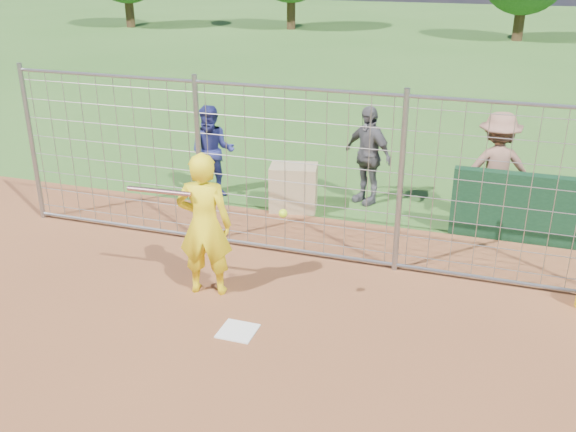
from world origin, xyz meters
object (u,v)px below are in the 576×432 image
(bystander_b, at_px, (367,155))
(batter, at_px, (205,225))
(equipment_bin, at_px, (293,188))
(bystander_a, at_px, (212,152))
(bystander_c, at_px, (496,169))

(bystander_b, bearing_deg, batter, -77.51)
(batter, height_order, bystander_b, batter)
(batter, xyz_separation_m, equipment_bin, (0.18, 3.13, -0.57))
(bystander_a, height_order, bystander_b, bystander_b)
(bystander_a, height_order, bystander_c, bystander_c)
(batter, height_order, equipment_bin, batter)
(bystander_a, bearing_deg, bystander_b, -4.95)
(batter, bearing_deg, bystander_a, -78.82)
(batter, xyz_separation_m, bystander_a, (-1.42, 3.30, -0.12))
(bystander_b, distance_m, bystander_c, 2.18)
(batter, distance_m, equipment_bin, 3.19)
(bystander_c, bearing_deg, bystander_a, -11.59)
(batter, bearing_deg, equipment_bin, -105.34)
(bystander_a, distance_m, bystander_c, 4.90)
(batter, distance_m, bystander_a, 3.60)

